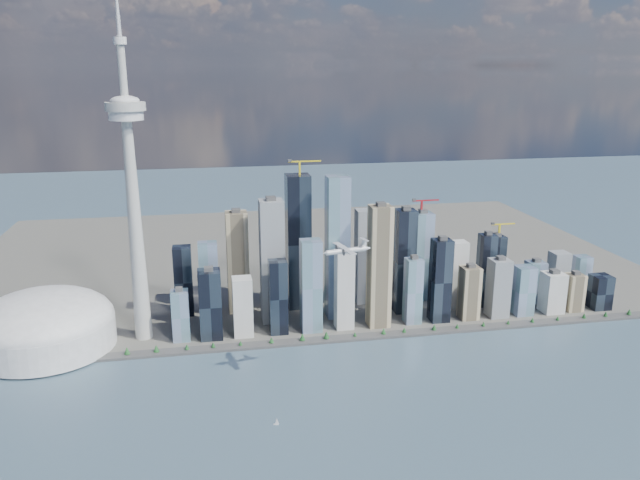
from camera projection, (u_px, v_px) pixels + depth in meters
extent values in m
plane|color=#33455A|center=(387.00, 429.00, 730.02)|extent=(4000.00, 4000.00, 0.00)
cube|color=#383838|center=(341.00, 339.00, 966.09)|extent=(1100.00, 22.00, 4.00)
cube|color=#4C4C47|center=(297.00, 255.00, 1392.12)|extent=(1400.00, 900.00, 3.00)
cylinder|color=#3F2D1E|center=(12.00, 363.00, 880.94)|extent=(1.00, 1.00, 2.40)
cone|color=#1A4920|center=(11.00, 360.00, 879.97)|extent=(7.20, 7.20, 8.00)
cylinder|color=#3F2D1E|center=(76.00, 358.00, 896.27)|extent=(1.00, 1.00, 2.40)
cone|color=#1A4920|center=(76.00, 355.00, 895.30)|extent=(7.20, 7.20, 8.00)
cylinder|color=#3F2D1E|center=(138.00, 353.00, 911.59)|extent=(1.00, 1.00, 2.40)
cone|color=#1A4920|center=(138.00, 350.00, 910.62)|extent=(7.20, 7.20, 8.00)
cylinder|color=#3F2D1E|center=(199.00, 348.00, 926.92)|extent=(1.00, 1.00, 2.40)
cone|color=#1A4920|center=(199.00, 346.00, 925.94)|extent=(7.20, 7.20, 8.00)
cylinder|color=#3F2D1E|center=(257.00, 343.00, 942.24)|extent=(1.00, 1.00, 2.40)
cone|color=#1A4920|center=(257.00, 341.00, 941.27)|extent=(7.20, 7.20, 8.00)
cylinder|color=#3F2D1E|center=(313.00, 339.00, 957.57)|extent=(1.00, 1.00, 2.40)
cone|color=#1A4920|center=(313.00, 337.00, 956.59)|extent=(7.20, 7.20, 8.00)
cylinder|color=#3F2D1E|center=(368.00, 335.00, 972.89)|extent=(1.00, 1.00, 2.40)
cone|color=#1A4920|center=(368.00, 332.00, 971.92)|extent=(7.20, 7.20, 8.00)
cylinder|color=#3F2D1E|center=(421.00, 330.00, 988.21)|extent=(1.00, 1.00, 2.40)
cone|color=#1A4920|center=(421.00, 328.00, 987.24)|extent=(7.20, 7.20, 8.00)
cylinder|color=#3F2D1E|center=(472.00, 326.00, 1003.54)|extent=(1.00, 1.00, 2.40)
cone|color=#1A4920|center=(472.00, 324.00, 1002.57)|extent=(7.20, 7.20, 8.00)
cylinder|color=#3F2D1E|center=(522.00, 322.00, 1018.86)|extent=(1.00, 1.00, 2.40)
cone|color=#1A4920|center=(522.00, 320.00, 1017.89)|extent=(7.20, 7.20, 8.00)
cylinder|color=#3F2D1E|center=(570.00, 319.00, 1034.19)|extent=(1.00, 1.00, 2.40)
cone|color=#1A4920|center=(570.00, 317.00, 1033.21)|extent=(7.20, 7.20, 8.00)
cylinder|color=#3F2D1E|center=(617.00, 315.00, 1049.51)|extent=(1.00, 1.00, 2.40)
cone|color=#1A4920|center=(617.00, 313.00, 1048.54)|extent=(7.20, 7.20, 8.00)
cube|color=black|center=(208.00, 305.00, 953.59)|extent=(34.00, 34.00, 108.98)
cube|color=#6C92A3|center=(207.00, 285.00, 996.90)|extent=(30.00, 30.00, 138.70)
cube|color=beige|center=(241.00, 307.00, 964.44)|extent=(30.00, 30.00, 94.12)
cube|color=tan|center=(236.00, 262.00, 1053.11)|extent=(36.00, 36.00, 173.38)
cube|color=slate|center=(272.00, 262.00, 1006.77)|extent=(38.00, 38.00, 203.10)
cube|color=black|center=(276.00, 297.00, 970.82)|extent=(28.00, 28.00, 118.89)
cube|color=#6C92A3|center=(311.00, 286.00, 976.53)|extent=(32.00, 32.00, 148.61)
cube|color=black|center=(300.00, 242.00, 1064.53)|extent=(40.00, 40.00, 232.82)
cube|color=#6C92A3|center=(339.00, 248.00, 1021.53)|extent=(36.00, 36.00, 237.78)
cube|color=beige|center=(345.00, 290.00, 988.93)|extent=(28.00, 28.00, 128.80)
cube|color=tan|center=(379.00, 267.00, 989.29)|extent=(34.00, 34.00, 198.15)
cube|color=slate|center=(362.00, 257.00, 1092.68)|extent=(30.00, 30.00, 168.43)
cube|color=black|center=(402.00, 261.00, 1049.01)|extent=(32.00, 32.00, 178.33)
cube|color=#6C92A3|center=(411.00, 291.00, 1011.06)|extent=(26.00, 26.00, 108.98)
cube|color=black|center=(441.00, 280.00, 1015.89)|extent=(30.00, 30.00, 138.70)
cube|color=#6C92A3|center=(419.00, 256.00, 1112.58)|extent=(34.00, 34.00, 158.52)
cube|color=beige|center=(457.00, 275.00, 1074.73)|extent=(28.00, 28.00, 118.89)
cube|color=tan|center=(468.00, 293.00, 1031.42)|extent=(30.00, 30.00, 89.17)
cube|color=slate|center=(497.00, 288.00, 1038.92)|extent=(32.00, 32.00, 99.07)
cube|color=black|center=(484.00, 270.00, 1082.23)|extent=(26.00, 26.00, 128.80)
cube|color=#6C92A3|center=(524.00, 290.00, 1049.77)|extent=(30.00, 30.00, 84.21)
cube|color=black|center=(497.00, 264.00, 1145.80)|extent=(28.00, 28.00, 108.98)
cube|color=#6C92A3|center=(536.00, 282.00, 1107.27)|extent=(30.00, 30.00, 74.31)
cube|color=beige|center=(551.00, 293.00, 1060.62)|extent=(34.00, 34.00, 69.35)
cube|color=tan|center=(575.00, 292.00, 1069.24)|extent=(28.00, 28.00, 64.40)
cube|color=slate|center=(560.00, 276.00, 1113.22)|extent=(30.00, 30.00, 89.17)
cube|color=black|center=(598.00, 292.00, 1077.87)|extent=(32.00, 32.00, 59.44)
cube|color=#6C92A3|center=(582.00, 277.00, 1122.51)|extent=(26.00, 26.00, 79.26)
cube|color=black|center=(183.00, 281.00, 1044.56)|extent=(30.00, 30.00, 118.89)
cube|color=#6C92A3|center=(182.00, 315.00, 950.54)|extent=(26.00, 26.00, 79.26)
cube|color=yellow|center=(300.00, 168.00, 1030.11)|extent=(3.00, 3.00, 22.00)
cube|color=yellow|center=(305.00, 161.00, 1028.60)|extent=(55.00, 2.20, 2.20)
cube|color=#383838|center=(290.00, 160.00, 1023.68)|extent=(6.00, 4.00, 4.00)
cube|color=#A2171E|center=(422.00, 207.00, 1088.20)|extent=(3.00, 3.00, 22.00)
cube|color=#A2171E|center=(426.00, 200.00, 1086.50)|extent=(48.00, 2.20, 2.20)
cube|color=#383838|center=(414.00, 200.00, 1082.14)|extent=(6.00, 4.00, 4.00)
cube|color=yellow|center=(499.00, 230.00, 1128.11)|extent=(3.00, 3.00, 22.00)
cube|color=yellow|center=(503.00, 224.00, 1126.33)|extent=(45.00, 2.20, 2.20)
cube|color=#383838|center=(493.00, 223.00, 1122.21)|extent=(6.00, 4.00, 4.00)
cone|color=#AFB0AB|center=(136.00, 232.00, 923.63)|extent=(26.00, 26.00, 340.00)
cylinder|color=#BDBDBD|center=(126.00, 115.00, 877.70)|extent=(48.00, 48.00, 14.00)
cylinder|color=#AFB0AB|center=(125.00, 106.00, 874.46)|extent=(56.00, 56.00, 12.00)
ellipsoid|color=#BDBDBD|center=(125.00, 101.00, 872.30)|extent=(40.00, 40.00, 14.00)
cylinder|color=#AFB0AB|center=(122.00, 71.00, 861.49)|extent=(11.00, 11.00, 80.00)
cylinder|color=#BDBDBD|center=(120.00, 41.00, 850.69)|extent=(18.00, 18.00, 10.00)
cylinder|color=#BDBDBD|center=(46.00, 333.00, 929.40)|extent=(200.00, 200.00, 44.00)
ellipsoid|color=#BDBDBD|center=(44.00, 320.00, 923.46)|extent=(200.00, 200.00, 84.00)
cylinder|color=silver|center=(346.00, 251.00, 781.29)|extent=(53.25, 16.95, 6.52)
cone|color=silver|center=(326.00, 253.00, 771.33)|extent=(8.29, 7.81, 6.52)
cone|color=silver|center=(366.00, 248.00, 791.61)|extent=(11.29, 8.42, 6.52)
cube|color=silver|center=(344.00, 248.00, 779.61)|extent=(19.36, 57.57, 1.02)
cylinder|color=silver|center=(348.00, 252.00, 770.05)|extent=(11.72, 5.83, 3.67)
cylinder|color=silver|center=(341.00, 247.00, 790.06)|extent=(11.72, 5.83, 3.67)
cylinder|color=#3F3F3F|center=(344.00, 252.00, 767.84)|extent=(1.92, 8.05, 8.16)
cylinder|color=#3F3F3F|center=(336.00, 248.00, 787.85)|extent=(1.92, 8.05, 8.16)
cube|color=silver|center=(364.00, 244.00, 788.74)|extent=(5.76, 1.94, 11.21)
cube|color=silver|center=(364.00, 239.00, 787.20)|extent=(8.05, 18.88, 0.71)
cube|color=white|center=(276.00, 424.00, 738.27)|extent=(6.28, 3.34, 0.80)
cylinder|color=#999999|center=(276.00, 421.00, 737.03)|extent=(0.24, 0.24, 9.03)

